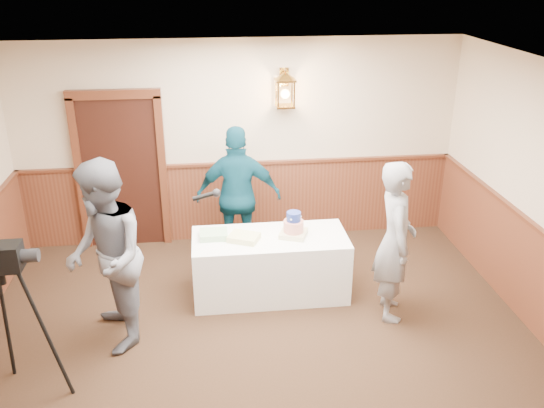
{
  "coord_description": "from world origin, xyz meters",
  "views": [
    {
      "loc": [
        -0.44,
        -4.04,
        3.72
      ],
      "look_at": [
        0.24,
        1.7,
        1.25
      ],
      "focal_mm": 38.0,
      "sensor_mm": 36.0,
      "label": 1
    }
  ],
  "objects_px": {
    "assistant_p": "(239,196)",
    "tv_camera_rig": "(14,333)",
    "display_table": "(270,265)",
    "interviewer": "(106,257)",
    "tiered_cake": "(294,227)",
    "sheet_cake_yellow": "(244,238)",
    "sheet_cake_green": "(214,235)",
    "baker": "(395,241)"
  },
  "relations": [
    {
      "from": "sheet_cake_green",
      "to": "sheet_cake_yellow",
      "type": "bearing_deg",
      "value": -18.22
    },
    {
      "from": "sheet_cake_yellow",
      "to": "assistant_p",
      "type": "xyz_separation_m",
      "value": [
        0.0,
        0.91,
        0.14
      ]
    },
    {
      "from": "tiered_cake",
      "to": "sheet_cake_green",
      "type": "distance_m",
      "value": 0.93
    },
    {
      "from": "baker",
      "to": "assistant_p",
      "type": "xyz_separation_m",
      "value": [
        -1.6,
        1.44,
        0.01
      ]
    },
    {
      "from": "tiered_cake",
      "to": "tv_camera_rig",
      "type": "height_order",
      "value": "tv_camera_rig"
    },
    {
      "from": "interviewer",
      "to": "baker",
      "type": "bearing_deg",
      "value": 78.69
    },
    {
      "from": "tiered_cake",
      "to": "display_table",
      "type": "bearing_deg",
      "value": 179.43
    },
    {
      "from": "interviewer",
      "to": "tv_camera_rig",
      "type": "relative_size",
      "value": 1.27
    },
    {
      "from": "tiered_cake",
      "to": "baker",
      "type": "xyz_separation_m",
      "value": [
        1.02,
        -0.58,
        0.04
      ]
    },
    {
      "from": "sheet_cake_green",
      "to": "tv_camera_rig",
      "type": "height_order",
      "value": "tv_camera_rig"
    },
    {
      "from": "assistant_p",
      "to": "sheet_cake_yellow",
      "type": "bearing_deg",
      "value": 95.07
    },
    {
      "from": "interviewer",
      "to": "assistant_p",
      "type": "distance_m",
      "value": 2.16
    },
    {
      "from": "baker",
      "to": "tv_camera_rig",
      "type": "height_order",
      "value": "baker"
    },
    {
      "from": "interviewer",
      "to": "assistant_p",
      "type": "height_order",
      "value": "interviewer"
    },
    {
      "from": "tiered_cake",
      "to": "assistant_p",
      "type": "xyz_separation_m",
      "value": [
        -0.58,
        0.86,
        0.05
      ]
    },
    {
      "from": "sheet_cake_yellow",
      "to": "baker",
      "type": "distance_m",
      "value": 1.69
    },
    {
      "from": "tv_camera_rig",
      "to": "assistant_p",
      "type": "bearing_deg",
      "value": 47.62
    },
    {
      "from": "display_table",
      "to": "baker",
      "type": "bearing_deg",
      "value": -24.08
    },
    {
      "from": "tiered_cake",
      "to": "baker",
      "type": "relative_size",
      "value": 0.21
    },
    {
      "from": "display_table",
      "to": "interviewer",
      "type": "bearing_deg",
      "value": -156.22
    },
    {
      "from": "display_table",
      "to": "interviewer",
      "type": "relative_size",
      "value": 0.9
    },
    {
      "from": "display_table",
      "to": "sheet_cake_yellow",
      "type": "xyz_separation_m",
      "value": [
        -0.31,
        -0.05,
        0.41
      ]
    },
    {
      "from": "baker",
      "to": "assistant_p",
      "type": "relative_size",
      "value": 0.99
    },
    {
      "from": "tiered_cake",
      "to": "tv_camera_rig",
      "type": "distance_m",
      "value": 3.11
    },
    {
      "from": "sheet_cake_green",
      "to": "baker",
      "type": "bearing_deg",
      "value": -18.22
    },
    {
      "from": "baker",
      "to": "display_table",
      "type": "bearing_deg",
      "value": 74.51
    },
    {
      "from": "sheet_cake_green",
      "to": "tv_camera_rig",
      "type": "relative_size",
      "value": 0.2
    },
    {
      "from": "display_table",
      "to": "baker",
      "type": "distance_m",
      "value": 1.52
    },
    {
      "from": "display_table",
      "to": "sheet_cake_yellow",
      "type": "bearing_deg",
      "value": -170.41
    },
    {
      "from": "sheet_cake_yellow",
      "to": "baker",
      "type": "relative_size",
      "value": 0.18
    },
    {
      "from": "sheet_cake_green",
      "to": "assistant_p",
      "type": "relative_size",
      "value": 0.17
    },
    {
      "from": "display_table",
      "to": "interviewer",
      "type": "xyz_separation_m",
      "value": [
        -1.73,
        -0.76,
        0.62
      ]
    },
    {
      "from": "assistant_p",
      "to": "tv_camera_rig",
      "type": "relative_size",
      "value": 1.17
    },
    {
      "from": "display_table",
      "to": "tv_camera_rig",
      "type": "bearing_deg",
      "value": -147.82
    },
    {
      "from": "baker",
      "to": "assistant_p",
      "type": "distance_m",
      "value": 2.15
    },
    {
      "from": "sheet_cake_yellow",
      "to": "assistant_p",
      "type": "bearing_deg",
      "value": 89.92
    },
    {
      "from": "sheet_cake_green",
      "to": "tv_camera_rig",
      "type": "distance_m",
      "value": 2.39
    },
    {
      "from": "tiered_cake",
      "to": "sheet_cake_green",
      "type": "xyz_separation_m",
      "value": [
        -0.92,
        0.06,
        -0.08
      ]
    },
    {
      "from": "display_table",
      "to": "tv_camera_rig",
      "type": "relative_size",
      "value": 1.14
    },
    {
      "from": "sheet_cake_yellow",
      "to": "tiered_cake",
      "type": "bearing_deg",
      "value": 4.83
    },
    {
      "from": "sheet_cake_green",
      "to": "assistant_p",
      "type": "height_order",
      "value": "assistant_p"
    },
    {
      "from": "tv_camera_rig",
      "to": "interviewer",
      "type": "bearing_deg",
      "value": 46.8
    }
  ]
}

